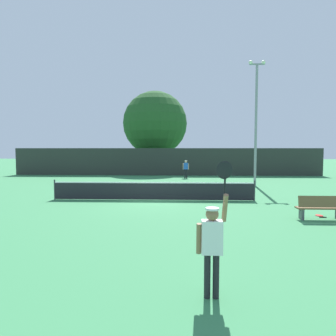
{
  "coord_description": "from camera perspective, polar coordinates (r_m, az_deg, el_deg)",
  "views": [
    {
      "loc": [
        1.45,
        -15.72,
        2.76
      ],
      "look_at": [
        0.61,
        4.27,
        1.43
      ],
      "focal_mm": 32.06,
      "sensor_mm": 36.0,
      "label": 1
    }
  ],
  "objects": [
    {
      "name": "large_tree",
      "position": [
        35.59,
        -2.48,
        8.44
      ],
      "size": [
        7.48,
        7.48,
        9.38
      ],
      "color": "brown",
      "rests_on": "ground"
    },
    {
      "name": "player_receiving",
      "position": [
        27.57,
        3.41,
        0.14
      ],
      "size": [
        0.57,
        0.24,
        1.63
      ],
      "rotation": [
        0.0,
        0.0,
        3.14
      ],
      "color": "blue",
      "rests_on": "ground"
    },
    {
      "name": "tennis_net",
      "position": [
        15.95,
        -2.84,
        -4.29
      ],
      "size": [
        10.71,
        0.08,
        1.07
      ],
      "color": "#232328",
      "rests_on": "ground"
    },
    {
      "name": "perimeter_fence",
      "position": [
        30.18,
        -0.34,
        1.18
      ],
      "size": [
        30.98,
        0.12,
        2.75
      ],
      "primitive_type": "cube",
      "color": "#2D332D",
      "rests_on": "ground"
    },
    {
      "name": "parked_car_near",
      "position": [
        36.18,
        -4.78,
        0.66
      ],
      "size": [
        1.92,
        4.21,
        1.69
      ],
      "rotation": [
        0.0,
        0.0,
        -0.0
      ],
      "color": "black",
      "rests_on": "ground"
    },
    {
      "name": "courtside_bench",
      "position": [
        13.02,
        27.04,
        -6.7
      ],
      "size": [
        1.8,
        0.44,
        0.95
      ],
      "color": "brown",
      "rests_on": "ground"
    },
    {
      "name": "light_pole",
      "position": [
        22.84,
        16.4,
        9.49
      ],
      "size": [
        1.18,
        0.28,
        9.01
      ],
      "color": "gray",
      "rests_on": "ground"
    },
    {
      "name": "spare_racket",
      "position": [
        13.8,
        26.85,
        -8.06
      ],
      "size": [
        0.28,
        0.52,
        0.04
      ],
      "color": "black",
      "rests_on": "ground"
    },
    {
      "name": "player_serving",
      "position": [
        5.68,
        8.45,
        -13.08
      ],
      "size": [
        0.68,
        0.4,
        2.53
      ],
      "color": "white",
      "rests_on": "ground"
    },
    {
      "name": "tennis_ball",
      "position": [
        19.32,
        -4.87,
        -4.31
      ],
      "size": [
        0.07,
        0.07,
        0.07
      ],
      "primitive_type": "sphere",
      "color": "#CCE033",
      "rests_on": "ground"
    },
    {
      "name": "ground_plane",
      "position": [
        16.03,
        -2.83,
        -6.11
      ],
      "size": [
        120.0,
        120.0,
        0.0
      ],
      "primitive_type": "plane",
      "color": "#387F4C"
    }
  ]
}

